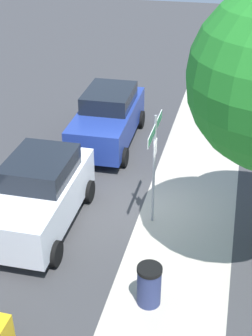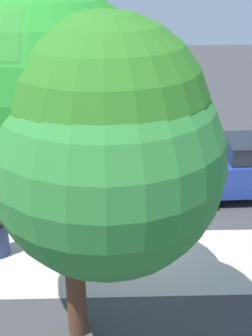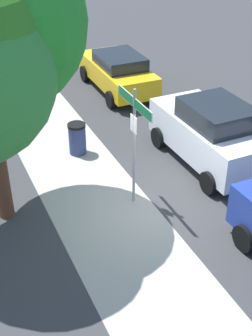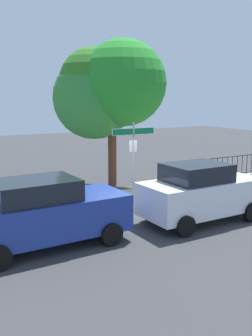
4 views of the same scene
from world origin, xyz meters
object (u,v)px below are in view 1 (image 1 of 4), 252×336
at_px(car_white, 40,194).
at_px(trash_bin, 149,285).
at_px(street_sign, 155,148).
at_px(car_blue, 108,117).

distance_m(car_white, trash_bin, 3.97).
distance_m(street_sign, car_blue, 5.08).
relative_size(street_sign, car_blue, 0.69).
bearing_deg(car_white, car_blue, 174.47).
relative_size(car_blue, car_white, 1.10).
distance_m(street_sign, trash_bin, 3.46).
height_order(car_blue, trash_bin, car_blue).
bearing_deg(trash_bin, car_white, -121.96).
bearing_deg(car_white, trash_bin, 57.02).
bearing_deg(street_sign, trash_bin, 9.60).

